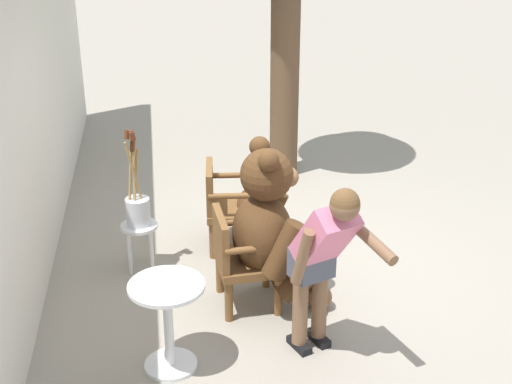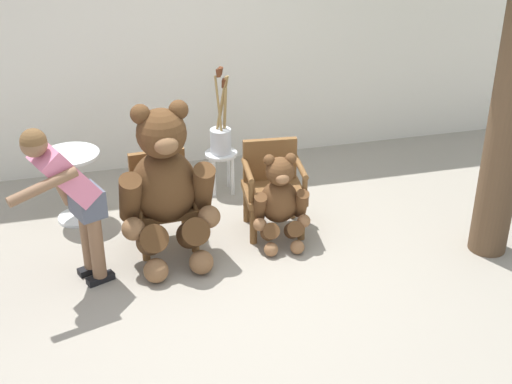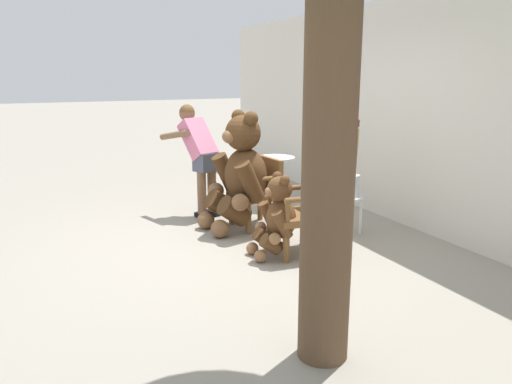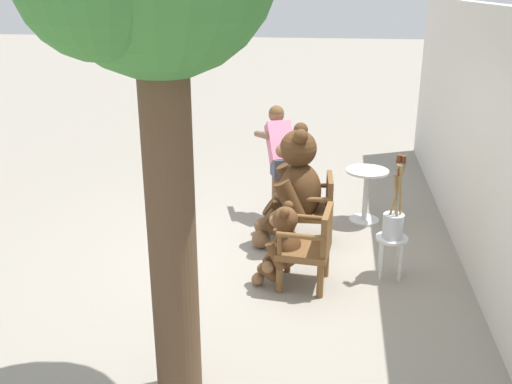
# 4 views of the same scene
# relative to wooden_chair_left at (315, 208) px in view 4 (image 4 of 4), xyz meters

# --- Properties ---
(ground_plane) EXTENTS (60.00, 60.00, 0.00)m
(ground_plane) POSITION_rel_wooden_chair_left_xyz_m (0.53, -0.62, -0.46)
(ground_plane) COLOR gray
(back_wall) EXTENTS (10.00, 0.16, 2.80)m
(back_wall) POSITION_rel_wooden_chair_left_xyz_m (0.53, 1.78, 0.94)
(back_wall) COLOR silver
(back_wall) RESTS_ON ground
(wooden_chair_left) EXTENTS (0.59, 0.56, 0.86)m
(wooden_chair_left) POSITION_rel_wooden_chair_left_xyz_m (0.00, 0.00, 0.00)
(wooden_chair_left) COLOR brown
(wooden_chair_left) RESTS_ON ground
(wooden_chair_right) EXTENTS (0.61, 0.57, 0.86)m
(wooden_chair_right) POSITION_rel_wooden_chair_left_xyz_m (1.06, -0.00, 0.00)
(wooden_chair_right) COLOR brown
(wooden_chair_right) RESTS_ON ground
(teddy_bear_large) EXTENTS (0.88, 0.85, 1.46)m
(teddy_bear_large) POSITION_rel_wooden_chair_left_xyz_m (0.01, -0.26, 0.25)
(teddy_bear_large) COLOR #4C3019
(teddy_bear_large) RESTS_ON ground
(teddy_bear_small) EXTENTS (0.54, 0.53, 0.89)m
(teddy_bear_small) POSITION_rel_wooden_chair_left_xyz_m (1.05, -0.29, -0.02)
(teddy_bear_small) COLOR brown
(teddy_bear_small) RESTS_ON ground
(person_visitor) EXTENTS (0.75, 0.67, 1.49)m
(person_visitor) POSITION_rel_wooden_chair_left_xyz_m (-0.80, -0.50, 0.43)
(person_visitor) COLOR black
(person_visitor) RESTS_ON ground
(white_stool) EXTENTS (0.34, 0.34, 0.46)m
(white_stool) POSITION_rel_wooden_chair_left_xyz_m (0.73, 0.85, -0.11)
(white_stool) COLOR silver
(white_stool) RESTS_ON ground
(brush_bucket) EXTENTS (0.22, 0.22, 0.91)m
(brush_bucket) POSITION_rel_wooden_chair_left_xyz_m (0.74, 0.86, 0.20)
(brush_bucket) COLOR silver
(brush_bucket) RESTS_ON white_stool
(round_side_table) EXTENTS (0.56, 0.56, 0.72)m
(round_side_table) POSITION_rel_wooden_chair_left_xyz_m (-0.79, 0.64, -0.01)
(round_side_table) COLOR silver
(round_side_table) RESTS_ON ground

